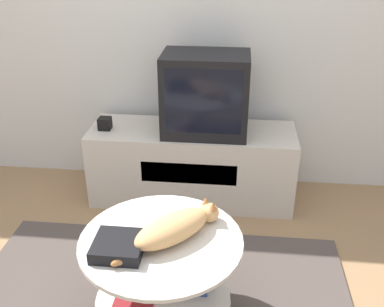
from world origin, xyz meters
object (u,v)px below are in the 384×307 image
Objects in this scene: tv at (205,94)px; speaker at (105,123)px; dvd_box at (119,246)px; cat at (175,227)px.

tv reaches higher than speaker.
speaker is at bearing 108.26° from dvd_box.
cat is at bearing -92.15° from tv.
dvd_box is (-0.27, -1.24, -0.25)m from tv.
speaker reaches higher than dvd_box.
cat is (0.63, -1.10, 0.00)m from speaker.
speaker is 1.28m from dvd_box.
speaker is at bearing 73.51° from cat.
tv is 2.60× the size of dvd_box.
tv is at bearing 77.86° from dvd_box.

